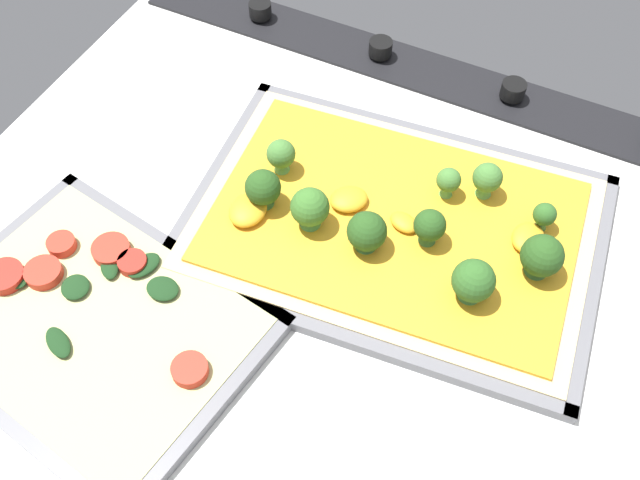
# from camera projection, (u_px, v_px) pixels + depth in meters

# --- Properties ---
(ground_plane) EXTENTS (0.81, 0.73, 0.03)m
(ground_plane) POSITION_uv_depth(u_px,v_px,m) (320.00, 304.00, 0.69)
(ground_plane) COLOR silver
(stove_control_panel) EXTENTS (0.78, 0.07, 0.03)m
(stove_control_panel) POSITION_uv_depth(u_px,v_px,m) (444.00, 76.00, 0.84)
(stove_control_panel) COLOR black
(stove_control_panel) RESTS_ON ground_plane
(baking_tray_front) EXTENTS (0.43, 0.32, 0.01)m
(baking_tray_front) POSITION_uv_depth(u_px,v_px,m) (393.00, 229.00, 0.72)
(baking_tray_front) COLOR slate
(baking_tray_front) RESTS_ON ground_plane
(broccoli_pizza) EXTENTS (0.40, 0.29, 0.06)m
(broccoli_pizza) POSITION_uv_depth(u_px,v_px,m) (395.00, 223.00, 0.70)
(broccoli_pizza) COLOR #D3B77F
(broccoli_pizza) RESTS_ON baking_tray_front
(baking_tray_back) EXTENTS (0.32, 0.27, 0.01)m
(baking_tray_back) POSITION_uv_depth(u_px,v_px,m) (94.00, 328.00, 0.65)
(baking_tray_back) COLOR slate
(baking_tray_back) RESTS_ON ground_plane
(veggie_pizza_back) EXTENTS (0.30, 0.24, 0.02)m
(veggie_pizza_back) POSITION_uv_depth(u_px,v_px,m) (91.00, 318.00, 0.65)
(veggie_pizza_back) COLOR tan
(veggie_pizza_back) RESTS_ON baking_tray_back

